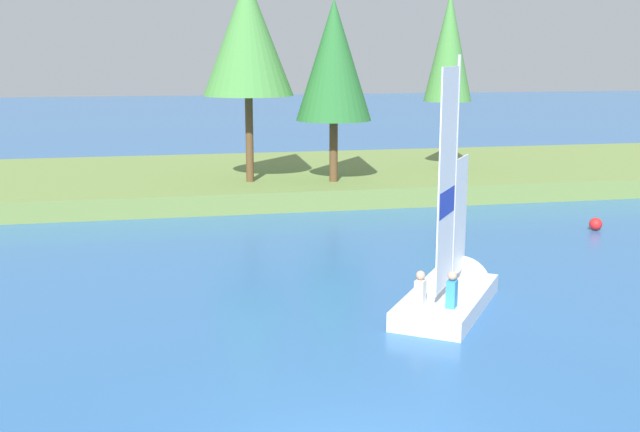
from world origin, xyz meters
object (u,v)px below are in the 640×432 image
(channel_buoy, at_px, (596,224))
(sailboat, at_px, (455,284))
(shoreline_tree_left, at_px, (248,36))
(shoreline_tree_midleft, at_px, (334,60))
(shoreline_tree_centre, at_px, (449,49))

(channel_buoy, bearing_deg, sailboat, -140.19)
(shoreline_tree_left, distance_m, channel_buoy, 14.42)
(shoreline_tree_midleft, xyz_separation_m, channel_buoy, (7.36, -6.95, -5.27))
(shoreline_tree_midleft, bearing_deg, sailboat, -89.92)
(shoreline_tree_centre, distance_m, sailboat, 17.35)
(shoreline_tree_midleft, relative_size, channel_buoy, 16.68)
(sailboat, bearing_deg, shoreline_tree_midleft, 35.27)
(shoreline_tree_left, height_order, shoreline_tree_midleft, shoreline_tree_left)
(shoreline_tree_left, bearing_deg, sailboat, -76.62)
(shoreline_tree_midleft, distance_m, shoreline_tree_centre, 6.10)
(shoreline_tree_midleft, distance_m, sailboat, 14.02)
(shoreline_tree_centre, bearing_deg, shoreline_tree_midleft, -156.68)
(sailboat, distance_m, channel_buoy, 9.56)
(shoreline_tree_left, height_order, shoreline_tree_centre, shoreline_tree_left)
(shoreline_tree_left, distance_m, shoreline_tree_centre, 9.02)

